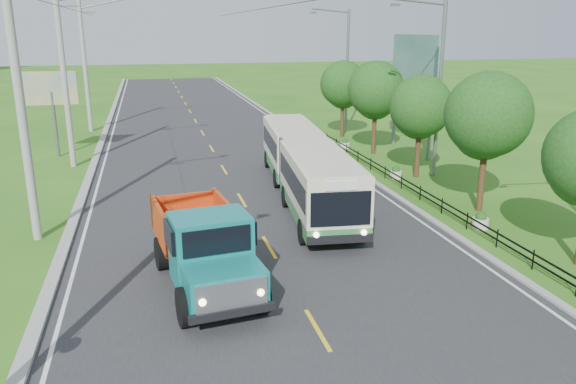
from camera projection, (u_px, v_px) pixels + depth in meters
name	position (u px, v px, depth m)	size (l,w,h in m)	color
ground	(317.00, 330.00, 14.77)	(240.00, 240.00, 0.00)	#2E6417
road	(219.00, 162.00, 33.39)	(14.00, 120.00, 0.02)	#28282B
curb_left	(92.00, 168.00, 31.69)	(0.40, 120.00, 0.15)	#9E9E99
curb_right	(334.00, 155.00, 35.05)	(0.30, 120.00, 0.10)	#9E9E99
edge_line_left	(103.00, 168.00, 31.83)	(0.12, 120.00, 0.00)	silver
edge_line_right	(326.00, 156.00, 34.94)	(0.12, 120.00, 0.00)	silver
centre_dash	(317.00, 329.00, 14.76)	(0.12, 2.20, 0.00)	yellow
railing_right	(385.00, 173.00, 29.59)	(0.04, 40.00, 0.60)	black
pole_near	(21.00, 104.00, 19.79)	(3.51, 0.32, 10.00)	gray
pole_mid	(65.00, 77.00, 30.97)	(3.51, 0.32, 10.00)	gray
pole_far	(85.00, 64.00, 42.14)	(3.51, 0.32, 10.00)	gray
tree_third	(487.00, 119.00, 23.53)	(3.60, 3.62, 6.00)	#382314
tree_fourth	(420.00, 110.00, 29.23)	(3.24, 3.31, 5.40)	#382314
tree_fifth	(376.00, 92.00, 34.74)	(3.48, 3.52, 5.80)	#382314
tree_back	(343.00, 86.00, 40.39)	(3.30, 3.36, 5.50)	#382314
streetlight_mid	(437.00, 84.00, 28.92)	(3.02, 0.20, 9.07)	slate
streetlight_far	(345.00, 67.00, 41.95)	(3.02, 0.20, 9.07)	slate
planter_near	(481.00, 221.00, 22.28)	(0.64, 0.64, 0.67)	silver
planter_mid	(396.00, 173.00, 29.73)	(0.64, 0.64, 0.67)	silver
planter_far	(345.00, 144.00, 37.18)	(0.64, 0.64, 0.67)	silver
billboard_left	(52.00, 94.00, 33.82)	(3.00, 0.20, 5.20)	slate
billboard_right	(414.00, 67.00, 34.77)	(0.24, 6.00, 7.30)	slate
bus	(304.00, 162.00, 25.95)	(3.80, 14.67, 2.80)	#30793E
dump_truck	(204.00, 242.00, 16.86)	(3.05, 6.38, 2.59)	#147A79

